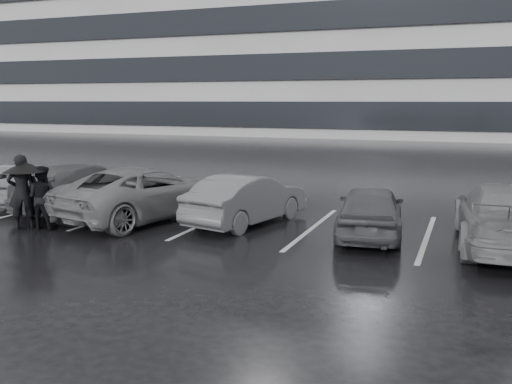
{
  "coord_description": "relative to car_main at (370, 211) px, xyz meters",
  "views": [
    {
      "loc": [
        4.29,
        -11.24,
        3.22
      ],
      "look_at": [
        -0.37,
        1.0,
        1.1
      ],
      "focal_mm": 40.0,
      "sensor_mm": 36.0,
      "label": 1
    }
  ],
  "objects": [
    {
      "name": "car_west_d",
      "position": [
        -10.87,
        0.62,
        -0.02
      ],
      "size": [
        2.42,
        3.95,
        1.23
      ],
      "primitive_type": "imported",
      "rotation": [
        0.0,
        0.0,
        3.47
      ],
      "color": "#313133",
      "rests_on": "ground"
    },
    {
      "name": "pedestrian_left",
      "position": [
        -8.32,
        -2.24,
        0.31
      ],
      "size": [
        0.82,
        0.78,
        1.89
      ],
      "primitive_type": "imported",
      "rotation": [
        0.0,
        0.0,
        3.81
      ],
      "color": "black",
      "rests_on": "ground"
    },
    {
      "name": "pedestrian_right",
      "position": [
        -7.86,
        -2.05,
        0.17
      ],
      "size": [
        0.84,
        0.69,
        1.6
      ],
      "primitive_type": "imported",
      "rotation": [
        0.0,
        0.0,
        3.26
      ],
      "color": "black",
      "rests_on": "ground"
    },
    {
      "name": "car_east",
      "position": [
        2.95,
        -0.06,
        0.1
      ],
      "size": [
        2.32,
        5.12,
        1.45
      ],
      "primitive_type": "imported",
      "rotation": [
        0.0,
        0.0,
        3.2
      ],
      "color": "#49494B",
      "rests_on": "ground"
    },
    {
      "name": "stall_stripes",
      "position": [
        -2.92,
        0.42,
        -0.63
      ],
      "size": [
        19.72,
        5.0,
        0.0
      ],
      "color": "#AEAFB1",
      "rests_on": "ground"
    },
    {
      "name": "ground",
      "position": [
        -2.12,
        -2.08,
        -0.63
      ],
      "size": [
        160.0,
        160.0,
        0.0
      ],
      "primitive_type": "plane",
      "color": "black",
      "rests_on": "ground"
    },
    {
      "name": "car_west_c",
      "position": [
        -8.44,
        0.35,
        0.06
      ],
      "size": [
        2.11,
        4.83,
        1.38
      ],
      "primitive_type": "imported",
      "rotation": [
        0.0,
        0.0,
        3.1
      ],
      "color": "black",
      "rests_on": "ground"
    },
    {
      "name": "car_west_b",
      "position": [
        -6.13,
        -0.06,
        0.08
      ],
      "size": [
        3.58,
        5.58,
        1.43
      ],
      "primitive_type": "imported",
      "rotation": [
        0.0,
        0.0,
        2.89
      ],
      "color": "#49494B",
      "rests_on": "ground"
    },
    {
      "name": "umbrella",
      "position": [
        -8.17,
        -2.27,
        0.96
      ],
      "size": [
        1.03,
        1.03,
        1.75
      ],
      "color": "black",
      "rests_on": "ground"
    },
    {
      "name": "car_main",
      "position": [
        0.0,
        0.0,
        0.0
      ],
      "size": [
        1.93,
        3.86,
        1.26
      ],
      "primitive_type": "imported",
      "rotation": [
        0.0,
        0.0,
        3.26
      ],
      "color": "black",
      "rests_on": "ground"
    },
    {
      "name": "car_west_a",
      "position": [
        -3.27,
        0.33,
        0.02
      ],
      "size": [
        2.28,
        4.18,
        1.31
      ],
      "primitive_type": "imported",
      "rotation": [
        0.0,
        0.0,
        2.9
      ],
      "color": "#313133",
      "rests_on": "ground"
    }
  ]
}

